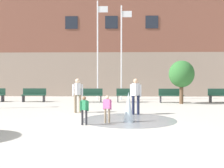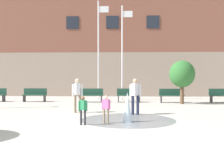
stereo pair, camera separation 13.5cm
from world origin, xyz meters
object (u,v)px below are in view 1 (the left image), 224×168
object	(u,v)px
flagpole_left	(98,47)
flagpole_right	(122,50)
child_with_pink_shirt	(84,108)
adult_watching	(136,93)
child_running	(107,107)
park_bench_under_left_flagpole	(91,95)
street_tree_near_building	(181,74)
adult_in_red	(78,93)
park_bench_far_right	(221,95)
park_bench_left_of_flagpoles	(34,95)
park_bench_near_trashcan	(171,95)
park_bench_center	(128,95)

from	to	relation	value
flagpole_left	flagpole_right	bearing A→B (deg)	0.00
child_with_pink_shirt	adult_watching	bearing A→B (deg)	-91.96
child_running	flagpole_left	bearing A→B (deg)	-69.04
park_bench_under_left_flagpole	adult_watching	xyz separation A→B (m)	(2.66, -5.86, 0.45)
street_tree_near_building	adult_watching	bearing A→B (deg)	-122.51
street_tree_near_building	adult_in_red	bearing A→B (deg)	-142.84
flagpole_left	street_tree_near_building	world-z (taller)	flagpole_left
park_bench_far_right	street_tree_near_building	bearing A→B (deg)	-158.98
park_bench_left_of_flagpoles	child_running	world-z (taller)	child_running
park_bench_left_of_flagpoles	park_bench_near_trashcan	xyz separation A→B (m)	(9.20, -0.24, 0.00)
adult_watching	adult_in_red	xyz separation A→B (m)	(-2.66, 0.54, 0.00)
park_bench_left_of_flagpoles	flagpole_right	xyz separation A→B (m)	(5.98, 1.62, 3.21)
park_bench_near_trashcan	street_tree_near_building	bearing A→B (deg)	-60.49
park_bench_center	park_bench_far_right	distance (m)	6.13
park_bench_center	adult_in_red	bearing A→B (deg)	-114.98
park_bench_left_of_flagpoles	street_tree_near_building	distance (m)	9.84
child_with_pink_shirt	street_tree_near_building	size ratio (longest dim) A/B	0.36
park_bench_under_left_flagpole	street_tree_near_building	world-z (taller)	street_tree_near_building
adult_watching	street_tree_near_building	distance (m)	5.93
park_bench_under_left_flagpole	adult_in_red	distance (m)	5.34
park_bench_far_right	adult_in_red	world-z (taller)	adult_in_red
flagpole_right	park_bench_left_of_flagpoles	bearing A→B (deg)	-164.81
adult_in_red	park_bench_near_trashcan	bearing A→B (deg)	111.42
park_bench_left_of_flagpoles	flagpole_left	bearing A→B (deg)	20.98
park_bench_under_left_flagpole	adult_watching	size ratio (longest dim) A/B	1.01
adult_in_red	child_running	world-z (taller)	adult_in_red
park_bench_under_left_flagpole	flagpole_left	xyz separation A→B (m)	(0.36, 1.79, 3.39)
park_bench_far_right	child_with_pink_shirt	size ratio (longest dim) A/B	1.62
flagpole_left	flagpole_right	distance (m)	1.76
park_bench_left_of_flagpoles	child_with_pink_shirt	bearing A→B (deg)	-61.93
park_bench_near_trashcan	child_with_pink_shirt	world-z (taller)	child_with_pink_shirt
park_bench_near_trashcan	park_bench_far_right	world-z (taller)	same
park_bench_center	adult_in_red	world-z (taller)	adult_in_red
adult_in_red	child_with_pink_shirt	world-z (taller)	adult_in_red
adult_watching	flagpole_right	world-z (taller)	flagpole_right
child_with_pink_shirt	flagpole_left	xyz separation A→B (m)	(-0.39, 10.29, 3.29)
child_with_pink_shirt	flagpole_left	size ratio (longest dim) A/B	0.14
park_bench_far_right	adult_watching	bearing A→B (deg)	-134.81
adult_watching	flagpole_left	bearing A→B (deg)	-126.09
park_bench_under_left_flagpole	child_with_pink_shirt	size ratio (longest dim) A/B	1.62
park_bench_left_of_flagpoles	park_bench_under_left_flagpole	xyz separation A→B (m)	(3.87, -0.17, 0.00)
park_bench_center	adult_watching	distance (m)	5.97
park_bench_under_left_flagpole	park_bench_center	distance (m)	2.53
park_bench_near_trashcan	park_bench_under_left_flagpole	bearing A→B (deg)	179.24
adult_watching	street_tree_near_building	size ratio (longest dim) A/B	0.59
park_bench_under_left_flagpole	flagpole_left	bearing A→B (deg)	78.65
park_bench_left_of_flagpoles	park_bench_near_trashcan	distance (m)	9.21
park_bench_under_left_flagpole	park_bench_center	xyz separation A→B (m)	(2.53, 0.10, 0.00)
adult_watching	street_tree_near_building	world-z (taller)	street_tree_near_building
flagpole_left	child_running	bearing A→B (deg)	-83.32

